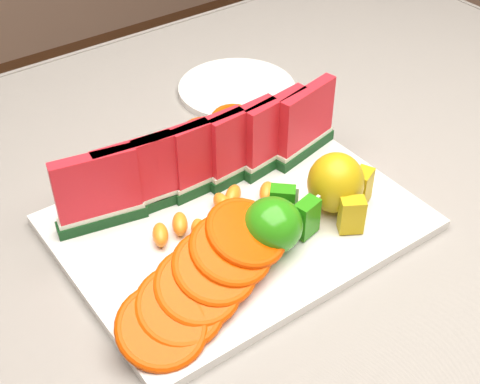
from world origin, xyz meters
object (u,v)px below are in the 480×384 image
(platter, at_px, (238,222))
(side_plate, at_px, (237,89))
(pear_cluster, at_px, (338,185))
(apple_cluster, at_px, (276,223))

(platter, bearing_deg, side_plate, 54.48)
(side_plate, bearing_deg, pear_cluster, -103.67)
(pear_cluster, bearing_deg, platter, 151.51)
(pear_cluster, bearing_deg, apple_cluster, -177.36)
(apple_cluster, height_order, pear_cluster, pear_cluster)
(platter, xyz_separation_m, apple_cluster, (0.01, -0.06, 0.04))
(pear_cluster, height_order, side_plate, pear_cluster)
(platter, xyz_separation_m, pear_cluster, (0.10, -0.06, 0.04))
(platter, relative_size, apple_cluster, 3.83)
(pear_cluster, distance_m, side_plate, 0.32)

